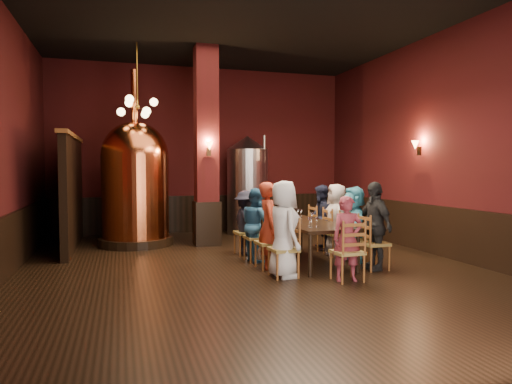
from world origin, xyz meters
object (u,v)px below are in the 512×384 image
object	(u,v)px
dining_table	(305,225)
person_1	(269,225)
rose_vase	(287,206)
copper_kettle	(135,182)
person_0	(284,229)
person_2	(257,225)
steel_vessel	(247,185)

from	to	relation	value
dining_table	person_1	world-z (taller)	person_1
person_1	rose_vase	bearing A→B (deg)	-16.82
person_1	copper_kettle	distance (m)	3.91
person_0	copper_kettle	world-z (taller)	copper_kettle
dining_table	rose_vase	world-z (taller)	rose_vase
dining_table	rose_vase	xyz separation A→B (m)	(0.00, 1.00, 0.29)
person_1	person_2	bearing A→B (deg)	17.09
copper_kettle	steel_vessel	distance (m)	3.09
person_0	person_2	distance (m)	1.33
person_0	steel_vessel	size ratio (longest dim) A/B	0.60
person_2	steel_vessel	world-z (taller)	steel_vessel
person_2	rose_vase	size ratio (longest dim) A/B	3.96
dining_table	person_0	size ratio (longest dim) A/B	1.56
person_1	rose_vase	size ratio (longest dim) A/B	4.34
person_1	copper_kettle	bearing A→B (deg)	48.65
person_1	person_2	xyz separation A→B (m)	(-0.03, 0.66, -0.07)
person_0	rose_vase	world-z (taller)	person_0
person_0	person_2	xyz separation A→B (m)	(-0.06, 1.33, -0.09)
person_1	person_0	bearing A→B (deg)	-162.91
copper_kettle	rose_vase	distance (m)	3.53
copper_kettle	person_0	bearing A→B (deg)	-60.56
dining_table	steel_vessel	world-z (taller)	steel_vessel
copper_kettle	steel_vessel	world-z (taller)	copper_kettle
person_1	copper_kettle	xyz separation A→B (m)	(-2.15, 3.19, 0.69)
steel_vessel	copper_kettle	bearing A→B (deg)	-161.42
dining_table	steel_vessel	xyz separation A→B (m)	(-0.06, 3.81, 0.62)
copper_kettle	rose_vase	world-z (taller)	copper_kettle
copper_kettle	steel_vessel	bearing A→B (deg)	18.58
person_1	rose_vase	xyz separation A→B (m)	(0.84, 1.37, 0.22)
steel_vessel	person_2	bearing A→B (deg)	-102.80
dining_table	person_1	size ratio (longest dim) A/B	1.61
person_1	steel_vessel	distance (m)	4.28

